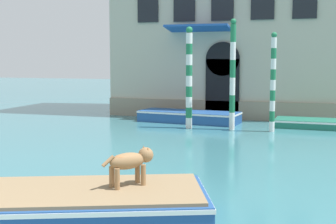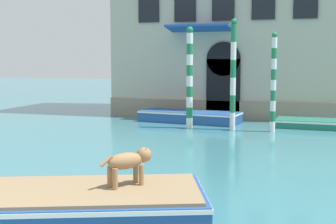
% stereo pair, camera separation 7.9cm
% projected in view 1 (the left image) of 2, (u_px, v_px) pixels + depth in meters
% --- Properties ---
extents(boat_foreground, '(6.87, 4.42, 0.63)m').
position_uv_depth(boat_foreground, '(28.00, 206.00, 8.49)').
color(boat_foreground, '#234C8C').
rests_on(boat_foreground, ground_plane).
extents(dog_on_deck, '(0.75, 0.89, 0.71)m').
position_uv_depth(dog_on_deck, '(131.00, 161.00, 8.72)').
color(dog_on_deck, '#997047').
rests_on(dog_on_deck, boat_foreground).
extents(boat_moored_near_palazzo, '(4.90, 2.20, 0.52)m').
position_uv_depth(boat_moored_near_palazzo, '(189.00, 116.00, 22.08)').
color(boat_moored_near_palazzo, '#234C8C').
rests_on(boat_moored_near_palazzo, ground_plane).
extents(mooring_pole_0, '(0.24, 0.24, 4.64)m').
position_uv_depth(mooring_pole_0, '(233.00, 74.00, 19.52)').
color(mooring_pole_0, white).
rests_on(mooring_pole_0, ground_plane).
extents(mooring_pole_1, '(0.23, 0.23, 4.06)m').
position_uv_depth(mooring_pole_1, '(273.00, 82.00, 19.03)').
color(mooring_pole_1, white).
rests_on(mooring_pole_1, ground_plane).
extents(mooring_pole_2, '(0.29, 0.29, 4.34)m').
position_uv_depth(mooring_pole_2, '(189.00, 77.00, 19.99)').
color(mooring_pole_2, white).
rests_on(mooring_pole_2, ground_plane).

